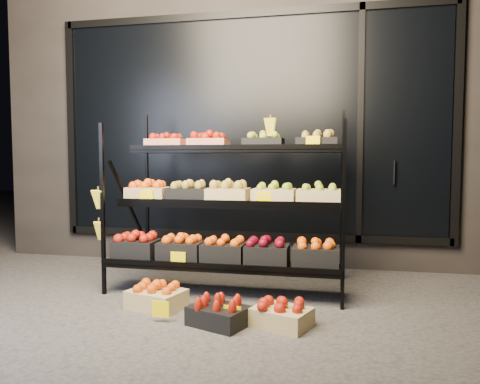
% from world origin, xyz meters
% --- Properties ---
extents(ground, '(24.00, 24.00, 0.00)m').
position_xyz_m(ground, '(0.00, 0.00, 0.00)').
color(ground, '#514F4C').
rests_on(ground, ground).
extents(building, '(6.00, 2.08, 3.50)m').
position_xyz_m(building, '(0.00, 2.59, 1.75)').
color(building, '#2D2826').
rests_on(building, ground).
extents(display_rack, '(2.18, 1.02, 1.69)m').
position_xyz_m(display_rack, '(-0.00, 0.60, 0.79)').
color(display_rack, black).
rests_on(display_rack, ground).
extents(tag_floor_a, '(0.13, 0.01, 0.12)m').
position_xyz_m(tag_floor_a, '(-0.27, -0.40, 0.06)').
color(tag_floor_a, '#FFE400').
rests_on(tag_floor_a, ground).
extents(tag_floor_b, '(0.13, 0.01, 0.12)m').
position_xyz_m(tag_floor_b, '(0.27, -0.40, 0.06)').
color(tag_floor_b, '#FFE400').
rests_on(tag_floor_b, ground).
extents(floor_crate_left, '(0.49, 0.42, 0.21)m').
position_xyz_m(floor_crate_left, '(-0.43, -0.09, 0.10)').
color(floor_crate_left, tan).
rests_on(floor_crate_left, ground).
extents(floor_crate_midleft, '(0.48, 0.42, 0.20)m').
position_xyz_m(floor_crate_midleft, '(0.16, -0.36, 0.09)').
color(floor_crate_midleft, black).
rests_on(floor_crate_midleft, ground).
extents(floor_crate_midright, '(0.47, 0.41, 0.20)m').
position_xyz_m(floor_crate_midright, '(0.60, -0.30, 0.09)').
color(floor_crate_midright, tan).
rests_on(floor_crate_midright, ground).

